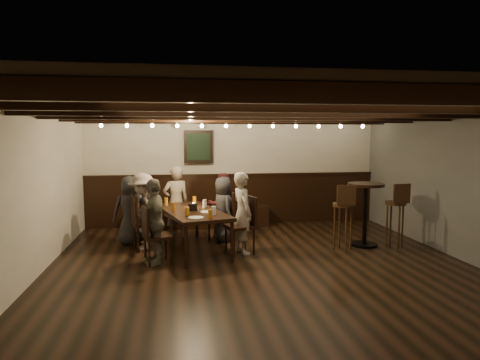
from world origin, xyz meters
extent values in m
plane|color=black|center=(0.00, 0.00, 0.00)|extent=(7.00, 7.00, 0.00)
plane|color=black|center=(0.00, 0.00, 2.40)|extent=(7.00, 7.00, 0.00)
plane|color=beige|center=(0.00, 3.50, 1.20)|extent=(6.50, 0.00, 6.50)
plane|color=#535351|center=(3.25, 0.00, 1.20)|extent=(0.00, 7.00, 7.00)
plane|color=beige|center=(-3.25, 0.00, 1.20)|extent=(0.00, 7.00, 7.00)
cube|color=black|center=(0.00, 3.46, 0.55)|extent=(6.50, 0.08, 1.10)
cube|color=black|center=(-0.80, 3.20, 0.23)|extent=(3.00, 0.45, 0.45)
cube|color=black|center=(-0.80, 3.40, 1.75)|extent=(0.62, 0.12, 0.72)
cube|color=black|center=(-0.80, 3.33, 1.75)|extent=(0.50, 0.02, 0.58)
cube|color=black|center=(0.00, -2.90, 2.31)|extent=(6.50, 0.10, 0.16)
cube|color=black|center=(0.00, -1.74, 2.31)|extent=(6.50, 0.10, 0.16)
cube|color=black|center=(0.00, -0.58, 2.31)|extent=(6.50, 0.10, 0.16)
cube|color=black|center=(0.00, 0.58, 2.31)|extent=(6.50, 0.10, 0.16)
cube|color=black|center=(0.00, 1.74, 2.31)|extent=(6.50, 0.10, 0.16)
cube|color=black|center=(0.00, 2.90, 2.31)|extent=(6.50, 0.10, 0.16)
sphere|color=#FFE099|center=(-2.75, 2.88, 2.19)|extent=(0.07, 0.07, 0.07)
sphere|color=#FFE099|center=(-1.38, 2.88, 2.19)|extent=(0.07, 0.07, 0.07)
sphere|color=#FFE099|center=(0.00, 2.88, 2.19)|extent=(0.07, 0.07, 0.07)
sphere|color=#FFE099|center=(1.38, 2.88, 2.19)|extent=(0.07, 0.07, 0.07)
sphere|color=#FFE099|center=(2.75, 2.88, 2.19)|extent=(0.07, 0.07, 0.07)
cube|color=black|center=(-1.03, 1.28, 0.69)|extent=(1.33, 2.07, 0.06)
cylinder|color=black|center=(-1.16, 0.32, 0.33)|extent=(0.06, 0.06, 0.66)
cylinder|color=black|center=(-1.62, 2.06, 0.33)|extent=(0.06, 0.06, 0.66)
cylinder|color=black|center=(-0.44, 0.51, 0.33)|extent=(0.06, 0.06, 0.66)
cylinder|color=black|center=(-0.90, 2.25, 0.33)|extent=(0.06, 0.06, 0.66)
cube|color=black|center=(-1.82, 1.54, 0.46)|extent=(0.55, 0.55, 0.05)
cube|color=black|center=(-2.02, 1.49, 0.73)|extent=(0.16, 0.44, 0.49)
cube|color=black|center=(-1.59, 0.67, 0.42)|extent=(0.50, 0.50, 0.05)
cube|color=black|center=(-1.77, 0.62, 0.67)|extent=(0.14, 0.41, 0.45)
cube|color=black|center=(-0.47, 1.90, 0.44)|extent=(0.52, 0.52, 0.05)
cube|color=black|center=(-0.28, 1.95, 0.70)|extent=(0.15, 0.42, 0.47)
cube|color=black|center=(-0.24, 1.03, 0.46)|extent=(0.54, 0.54, 0.05)
cube|color=black|center=(-0.04, 1.08, 0.73)|extent=(0.16, 0.44, 0.49)
imported|color=#2A2B2D|center=(-2.13, 1.92, 0.64)|extent=(0.71, 0.55, 1.27)
imported|color=gray|center=(-1.30, 2.30, 0.70)|extent=(0.58, 0.46, 1.41)
imported|color=#4E1A1E|center=(-0.39, 2.39, 0.62)|extent=(0.71, 0.61, 1.25)
imported|color=gray|center=(-1.87, 1.53, 0.67)|extent=(0.71, 0.97, 1.35)
imported|color=gray|center=(-1.64, 0.66, 0.67)|extent=(0.52, 0.84, 1.34)
imported|color=#2B2B2E|center=(-0.42, 1.91, 0.61)|extent=(0.53, 0.68, 1.23)
imported|color=#A79C8E|center=(-0.19, 1.04, 0.69)|extent=(0.45, 0.57, 1.39)
cylinder|color=#BF7219|center=(-1.48, 1.89, 0.79)|extent=(0.07, 0.07, 0.14)
cylinder|color=#BF7219|center=(-0.96, 1.98, 0.79)|extent=(0.07, 0.07, 0.14)
cylinder|color=#BF7219|center=(-1.34, 1.30, 0.79)|extent=(0.07, 0.07, 0.14)
cylinder|color=silver|center=(-0.79, 1.56, 0.79)|extent=(0.07, 0.07, 0.14)
cylinder|color=#BF7219|center=(-1.12, 0.79, 0.79)|extent=(0.07, 0.07, 0.14)
cylinder|color=silver|center=(-0.69, 0.81, 0.79)|extent=(0.07, 0.07, 0.14)
cylinder|color=#BF7219|center=(-0.77, 0.52, 0.79)|extent=(0.07, 0.07, 0.14)
cylinder|color=white|center=(-0.99, 0.57, 0.73)|extent=(0.24, 0.24, 0.01)
cylinder|color=white|center=(-0.78, 1.04, 0.73)|extent=(0.24, 0.24, 0.01)
cube|color=black|center=(-1.02, 1.24, 0.78)|extent=(0.15, 0.10, 0.12)
cylinder|color=beige|center=(-0.99, 1.61, 0.74)|extent=(0.05, 0.05, 0.05)
cylinder|color=black|center=(2.08, 1.19, 0.02)|extent=(0.47, 0.47, 0.04)
cylinder|color=black|center=(2.08, 1.19, 0.56)|extent=(0.08, 0.08, 1.07)
cylinder|color=black|center=(2.08, 1.19, 1.12)|extent=(0.64, 0.64, 0.05)
cylinder|color=#332110|center=(1.58, 0.99, 0.79)|extent=(0.37, 0.37, 0.05)
cube|color=#332110|center=(1.56, 0.82, 0.99)|extent=(0.32, 0.07, 0.34)
cylinder|color=#332110|center=(2.58, 1.04, 0.79)|extent=(0.37, 0.37, 0.05)
cube|color=#332110|center=(2.60, 0.87, 0.99)|extent=(0.32, 0.06, 0.34)
camera|label=1|loc=(-1.28, -6.00, 2.00)|focal=32.00mm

